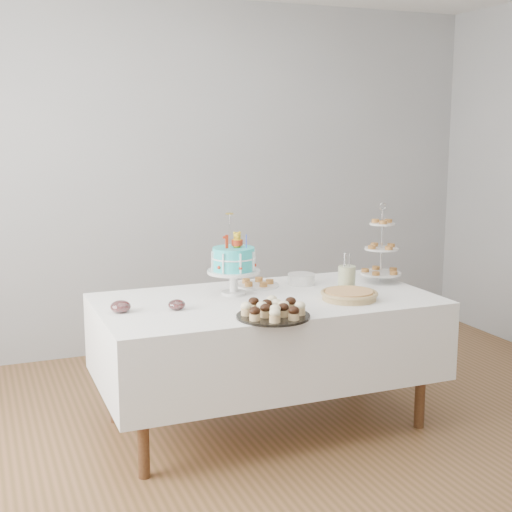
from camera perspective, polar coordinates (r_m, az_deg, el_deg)
name	(u,v)px	position (r m, az deg, el deg)	size (l,w,h in m)	color
floor	(287,445)	(4.09, 2.48, -14.85)	(5.00, 5.00, 0.00)	brown
walls	(289,203)	(3.73, 2.65, 4.29)	(5.04, 4.04, 2.70)	#97999C
table	(266,336)	(4.16, 0.82, -6.43)	(1.92, 1.02, 0.77)	white
birthday_cake	(234,273)	(4.16, -1.80, -1.35)	(0.31, 0.31, 0.48)	white
cupcake_tray	(273,309)	(3.68, 1.39, -4.29)	(0.38, 0.38, 0.09)	black
pie	(349,295)	(4.09, 7.47, -3.07)	(0.33, 0.33, 0.05)	tan
tiered_stand	(381,249)	(4.55, 10.01, 0.55)	(0.26, 0.26, 0.50)	silver
plate_stack	(301,279)	(4.45, 3.64, -1.85)	(0.17, 0.17, 0.07)	white
pastry_plate	(257,283)	(4.39, 0.11, -2.21)	(0.27, 0.27, 0.04)	white
jam_bowl_a	(177,305)	(3.86, -6.36, -3.90)	(0.09, 0.09, 0.06)	silver
jam_bowl_b	(121,307)	(3.85, -10.78, -4.01)	(0.11, 0.11, 0.07)	silver
utensil_pitcher	(347,277)	(4.29, 7.27, -1.72)	(0.11, 0.10, 0.23)	beige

